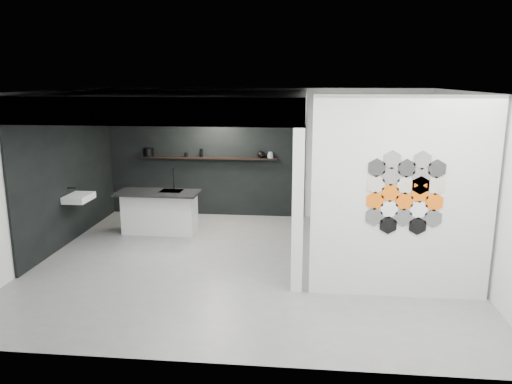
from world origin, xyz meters
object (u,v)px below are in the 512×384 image
object	(u,v)px
kitchen_island	(160,211)
kettle	(261,155)
utensil_cup	(186,155)
partition_panel	(401,199)
glass_bowl	(270,156)
bottle_dark	(201,153)
stockpot	(149,152)
glass_vase	(270,155)
wall_basin	(79,198)

from	to	relation	value
kitchen_island	kettle	size ratio (longest dim) A/B	9.37
utensil_cup	partition_panel	bearing A→B (deg)	-44.49
glass_bowl	bottle_dark	bearing A→B (deg)	180.00
stockpot	glass_vase	distance (m)	2.70
glass_bowl	glass_vase	xyz separation A→B (m)	(0.00, 0.00, 0.02)
kettle	wall_basin	bearing A→B (deg)	-135.35
utensil_cup	bottle_dark	bearing A→B (deg)	0.00
partition_panel	kettle	xyz separation A→B (m)	(-2.27, 3.87, -0.01)
stockpot	glass_bowl	xyz separation A→B (m)	(2.70, 0.00, -0.05)
wall_basin	glass_bowl	distance (m)	4.00
kitchen_island	utensil_cup	world-z (taller)	utensil_cup
stockpot	glass_vase	xyz separation A→B (m)	(2.70, 0.00, -0.02)
glass_vase	stockpot	bearing A→B (deg)	180.00
partition_panel	stockpot	bearing A→B (deg)	141.01
wall_basin	stockpot	distance (m)	2.25
bottle_dark	utensil_cup	world-z (taller)	bottle_dark
wall_basin	glass_bowl	world-z (taller)	glass_bowl
partition_panel	kitchen_island	size ratio (longest dim) A/B	1.73
partition_panel	stockpot	world-z (taller)	partition_panel
stockpot	glass_bowl	world-z (taller)	stockpot
glass_bowl	partition_panel	bearing A→B (deg)	-61.77
kettle	bottle_dark	world-z (taller)	bottle_dark
glass_vase	partition_panel	bearing A→B (deg)	-61.77
wall_basin	glass_vase	xyz separation A→B (m)	(3.39, 2.07, 0.54)
kitchen_island	glass_bowl	bearing A→B (deg)	34.67
wall_basin	utensil_cup	world-z (taller)	utensil_cup
kettle	glass_bowl	world-z (taller)	kettle
stockpot	bottle_dark	bearing A→B (deg)	0.00
partition_panel	stockpot	size ratio (longest dim) A/B	12.85
glass_vase	bottle_dark	xyz separation A→B (m)	(-1.52, 0.00, 0.02)
glass_bowl	stockpot	bearing A→B (deg)	180.00
kitchen_island	bottle_dark	bearing A→B (deg)	68.95
wall_basin	glass_bowl	bearing A→B (deg)	31.35
wall_basin	stockpot	world-z (taller)	stockpot
glass_vase	utensil_cup	bearing A→B (deg)	180.00
partition_panel	glass_vase	size ratio (longest dim) A/B	20.80
glass_vase	bottle_dark	size ratio (longest dim) A/B	0.76
stockpot	glass_vase	size ratio (longest dim) A/B	1.62
glass_bowl	glass_vase	size ratio (longest dim) A/B	0.91
bottle_dark	kettle	bearing A→B (deg)	0.00
kitchen_island	stockpot	xyz separation A→B (m)	(-0.62, 1.37, 0.97)
kitchen_island	bottle_dark	size ratio (longest dim) A/B	9.13
wall_basin	bottle_dark	bearing A→B (deg)	47.83
kitchen_island	stockpot	size ratio (longest dim) A/B	7.44
glass_bowl	kitchen_island	bearing A→B (deg)	-146.76
partition_panel	stockpot	xyz separation A→B (m)	(-4.78, 3.87, 0.01)
glass_bowl	utensil_cup	size ratio (longest dim) A/B	1.40
glass_vase	bottle_dark	bearing A→B (deg)	180.00
kitchen_island	utensil_cup	distance (m)	1.67
wall_basin	glass_vase	distance (m)	4.01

